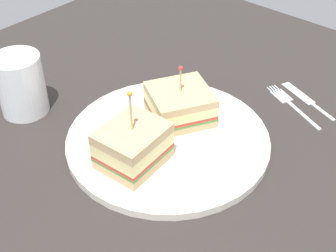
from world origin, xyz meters
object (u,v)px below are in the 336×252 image
Objects in this scene: plate at (168,140)px; fork at (288,101)px; sandwich_half_back at (131,145)px; knife at (306,98)px; sandwich_half_front at (180,104)px; drink_glass at (21,86)px.

fork is (8.12, 20.90, -0.41)cm from plate.
sandwich_half_back is at bearing -92.13° from plate.
fork and knife have the same top height.
drink_glass is at bearing -146.72° from sandwich_half_front.
sandwich_half_front is 1.23× the size of drink_glass.
sandwich_half_front is 19.21cm from fork.
fork is (8.39, 28.03, -3.88)cm from sandwich_half_back.
sandwich_half_back is at bearing -106.66° from fork.
sandwich_half_back is 22.51cm from drink_glass.
drink_glass is (-22.70, -8.95, 3.98)cm from plate.
knife is (32.58, 32.54, -4.40)cm from drink_glass.
sandwich_half_front is 25.05cm from drink_glass.
sandwich_half_front is at bearing -121.56° from fork.
sandwich_half_front is 12.03cm from sandwich_half_back.
sandwich_half_front is (-1.77, 4.79, 3.01)cm from plate.
sandwich_half_back reaches higher than fork.
sandwich_half_back is at bearing 4.61° from drink_glass.
plate is 2.56× the size of knife.
plate is at bearing -69.66° from sandwich_half_front.
sandwich_half_back is 1.20× the size of drink_glass.
sandwich_half_back is at bearing -108.27° from knife.
sandwich_half_back is at bearing -82.79° from sandwich_half_front.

